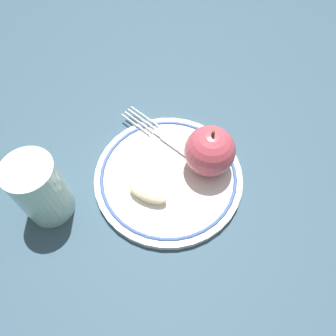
{
  "coord_description": "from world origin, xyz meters",
  "views": [
    {
      "loc": [
        0.24,
        -0.08,
        0.47
      ],
      "look_at": [
        -0.01,
        -0.0,
        0.04
      ],
      "focal_mm": 35.0,
      "sensor_mm": 36.0,
      "label": 1
    }
  ],
  "objects_px": {
    "plate": "(168,177)",
    "fork": "(169,141)",
    "apple_slice_front": "(148,193)",
    "apple_red_whole": "(210,151)",
    "drinking_glass": "(40,190)"
  },
  "relations": [
    {
      "from": "apple_red_whole",
      "to": "apple_slice_front",
      "type": "xyz_separation_m",
      "value": [
        0.03,
        -0.11,
        -0.03
      ]
    },
    {
      "from": "plate",
      "to": "apple_slice_front",
      "type": "xyz_separation_m",
      "value": [
        0.03,
        -0.04,
        0.02
      ]
    },
    {
      "from": "plate",
      "to": "apple_slice_front",
      "type": "relative_size",
      "value": 3.83
    },
    {
      "from": "plate",
      "to": "fork",
      "type": "height_order",
      "value": "fork"
    },
    {
      "from": "apple_red_whole",
      "to": "drinking_glass",
      "type": "distance_m",
      "value": 0.26
    },
    {
      "from": "fork",
      "to": "drinking_glass",
      "type": "distance_m",
      "value": 0.22
    },
    {
      "from": "fork",
      "to": "drinking_glass",
      "type": "bearing_deg",
      "value": 73.38
    },
    {
      "from": "apple_slice_front",
      "to": "drinking_glass",
      "type": "distance_m",
      "value": 0.16
    },
    {
      "from": "apple_red_whole",
      "to": "drinking_glass",
      "type": "bearing_deg",
      "value": -91.87
    },
    {
      "from": "apple_red_whole",
      "to": "apple_slice_front",
      "type": "height_order",
      "value": "apple_red_whole"
    },
    {
      "from": "drinking_glass",
      "to": "apple_red_whole",
      "type": "bearing_deg",
      "value": 88.13
    },
    {
      "from": "apple_red_whole",
      "to": "fork",
      "type": "height_order",
      "value": "apple_red_whole"
    },
    {
      "from": "apple_red_whole",
      "to": "fork",
      "type": "relative_size",
      "value": 0.51
    },
    {
      "from": "plate",
      "to": "apple_red_whole",
      "type": "distance_m",
      "value": 0.08
    },
    {
      "from": "plate",
      "to": "fork",
      "type": "distance_m",
      "value": 0.07
    }
  ]
}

